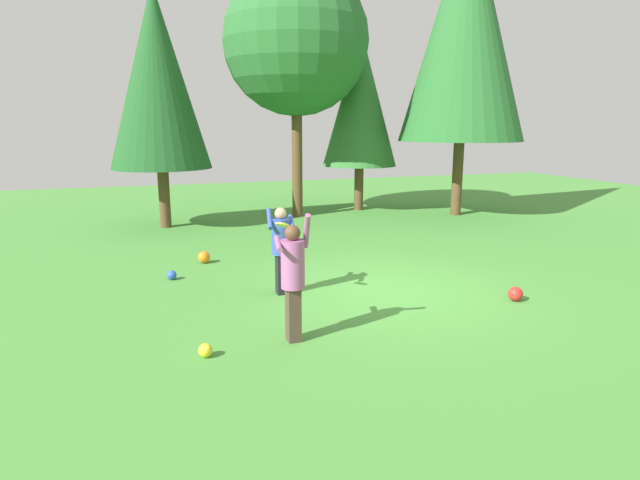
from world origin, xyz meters
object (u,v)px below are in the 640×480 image
Objects in this scene: frisbee at (283,225)px; tree_center at (296,42)px; tree_far_right at (465,26)px; ball_orange at (204,257)px; ball_red at (515,294)px; ball_yellow at (206,350)px; person_thrower at (293,273)px; person_catcher at (281,243)px; ball_blue at (172,275)px; tree_right at (360,100)px; tree_left at (157,78)px.

tree_center reaches higher than frisbee.
frisbee is at bearing -138.52° from tree_far_right.
ball_orange is 11.61m from tree_far_right.
frisbee reaches higher than ball_red.
tree_center reaches higher than ball_yellow.
person_catcher is at bearing 0.17° from person_thrower.
person_thrower is 5.12× the size of frisbee.
person_catcher is 2.61m from ball_blue.
ball_orange is 0.04× the size of tree_right.
ball_yellow is 13.70m from tree_right.
tree_right is (2.53, 0.64, -1.72)m from tree_center.
ball_yellow is at bearing -90.39° from tree_left.
frisbee reaches higher than ball_yellow.
ball_blue is at bearing -124.53° from ball_orange.
tree_left is at bearing 87.73° from ball_blue.
person_thrower is at bearing -0.57° from person_catcher.
frisbee is at bearing -79.12° from tree_left.
tree_right is (7.14, 7.17, 3.83)m from ball_blue.
tree_left reaches higher than ball_red.
person_thrower is at bearing -173.97° from ball_red.
tree_right reaches higher than ball_blue.
tree_center is 3.13m from tree_right.
ball_blue is at bearing 130.22° from frisbee.
frisbee is 0.04× the size of tree_far_right.
ball_red is at bearing 75.35° from person_catcher.
ball_yellow is 0.75× the size of ball_red.
tree_left reaches higher than tree_right.
ball_red is 11.60m from tree_left.
ball_red is 11.19m from tree_far_right.
person_thrower is 1.60m from ball_yellow.
ball_yellow is (-1.61, -1.88, -1.29)m from frisbee.
tree_far_right reaches higher than ball_yellow.
tree_right is at bearing 14.31° from tree_center.
ball_orange is 1.05× the size of ball_red.
frisbee is 0.05× the size of tree_left.
tree_center reaches higher than tree_right.
tree_center is at bearing 7.68° from tree_left.
frisbee is 11.01m from tree_right.
tree_left is (-0.55, 4.80, 4.24)m from ball_orange.
tree_center is (3.15, 10.35, 4.62)m from person_thrower.
person_thrower is 7.32× the size of ball_red.
person_catcher is 8.32× the size of ball_yellow.
person_thrower reaches higher than ball_red.
ball_blue is at bearing -120.69° from person_catcher.
tree_left is (-1.63, 7.55, 3.42)m from person_catcher.
person_catcher is 0.16× the size of tree_far_right.
person_catcher is 4.37× the size of frisbee.
tree_center reaches higher than person_thrower.
tree_left is at bearing 89.61° from ball_yellow.
ball_red is 0.03× the size of tree_center.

